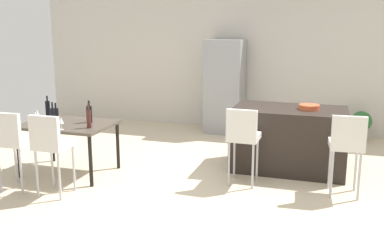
# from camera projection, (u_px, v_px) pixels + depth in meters

# --- Properties ---
(ground_plane) EXTENTS (10.00, 10.00, 0.00)m
(ground_plane) POSITION_uv_depth(u_px,v_px,m) (236.00, 178.00, 5.92)
(ground_plane) COLOR beige
(back_wall) EXTENTS (10.00, 0.12, 2.90)m
(back_wall) POSITION_uv_depth(u_px,v_px,m) (269.00, 59.00, 8.43)
(back_wall) COLOR beige
(back_wall) RESTS_ON ground_plane
(kitchen_island) EXTENTS (1.62, 0.95, 0.92)m
(kitchen_island) POSITION_uv_depth(u_px,v_px,m) (288.00, 139.00, 6.23)
(kitchen_island) COLOR black
(kitchen_island) RESTS_ON ground_plane
(bar_chair_left) EXTENTS (0.41, 0.41, 1.05)m
(bar_chair_left) POSITION_uv_depth(u_px,v_px,m) (243.00, 134.00, 5.54)
(bar_chair_left) COLOR silver
(bar_chair_left) RESTS_ON ground_plane
(bar_chair_middle) EXTENTS (0.43, 0.43, 1.05)m
(bar_chair_middle) POSITION_uv_depth(u_px,v_px,m) (347.00, 142.00, 5.16)
(bar_chair_middle) COLOR silver
(bar_chair_middle) RESTS_ON ground_plane
(dining_table) EXTENTS (1.26, 0.89, 0.74)m
(dining_table) POSITION_uv_depth(u_px,v_px,m) (68.00, 128.00, 6.01)
(dining_table) COLOR #4C4238
(dining_table) RESTS_ON ground_plane
(dining_chair_near) EXTENTS (0.42, 0.42, 1.05)m
(dining_chair_near) POSITION_uv_depth(u_px,v_px,m) (12.00, 138.00, 5.34)
(dining_chair_near) COLOR silver
(dining_chair_near) RESTS_ON ground_plane
(dining_chair_far) EXTENTS (0.41, 0.41, 1.05)m
(dining_chair_far) POSITION_uv_depth(u_px,v_px,m) (51.00, 142.00, 5.17)
(dining_chair_far) COLOR silver
(dining_chair_far) RESTS_ON ground_plane
(wine_bottle_far) EXTENTS (0.07, 0.07, 0.34)m
(wine_bottle_far) POSITION_uv_depth(u_px,v_px,m) (53.00, 117.00, 5.75)
(wine_bottle_far) COLOR black
(wine_bottle_far) RESTS_ON dining_table
(wine_bottle_near) EXTENTS (0.07, 0.07, 0.33)m
(wine_bottle_near) POSITION_uv_depth(u_px,v_px,m) (48.00, 109.00, 6.34)
(wine_bottle_near) COLOR black
(wine_bottle_near) RESTS_ON dining_table
(wine_bottle_left) EXTENTS (0.07, 0.07, 0.28)m
(wine_bottle_left) POSITION_uv_depth(u_px,v_px,m) (56.00, 115.00, 6.05)
(wine_bottle_left) COLOR black
(wine_bottle_left) RESTS_ON dining_table
(wine_bottle_middle) EXTENTS (0.08, 0.08, 0.32)m
(wine_bottle_middle) POSITION_uv_depth(u_px,v_px,m) (89.00, 114.00, 6.02)
(wine_bottle_middle) COLOR black
(wine_bottle_middle) RESTS_ON dining_table
(wine_bottle_inner) EXTENTS (0.06, 0.06, 0.33)m
(wine_bottle_inner) POSITION_uv_depth(u_px,v_px,m) (89.00, 119.00, 5.69)
(wine_bottle_inner) COLOR #471E19
(wine_bottle_inner) RESTS_ON dining_table
(wine_glass_right) EXTENTS (0.07, 0.07, 0.17)m
(wine_glass_right) POSITION_uv_depth(u_px,v_px,m) (37.00, 113.00, 6.11)
(wine_glass_right) COLOR silver
(wine_glass_right) RESTS_ON dining_table
(wine_glass_end) EXTENTS (0.07, 0.07, 0.17)m
(wine_glass_end) POSITION_uv_depth(u_px,v_px,m) (35.00, 115.00, 5.94)
(wine_glass_end) COLOR silver
(wine_glass_end) RESTS_ON dining_table
(wine_glass_corner) EXTENTS (0.07, 0.07, 0.17)m
(wine_glass_corner) POSITION_uv_depth(u_px,v_px,m) (61.00, 121.00, 5.59)
(wine_glass_corner) COLOR silver
(wine_glass_corner) RESTS_ON dining_table
(refrigerator) EXTENTS (0.72, 0.68, 1.84)m
(refrigerator) POSITION_uv_depth(u_px,v_px,m) (225.00, 86.00, 8.37)
(refrigerator) COLOR #939699
(refrigerator) RESTS_ON ground_plane
(fruit_bowl) EXTENTS (0.29, 0.29, 0.07)m
(fruit_bowl) POSITION_uv_depth(u_px,v_px,m) (309.00, 107.00, 6.04)
(fruit_bowl) COLOR #C6512D
(fruit_bowl) RESTS_ON kitchen_island
(potted_plant) EXTENTS (0.37, 0.37, 0.57)m
(potted_plant) POSITION_uv_depth(u_px,v_px,m) (361.00, 124.00, 7.72)
(potted_plant) COLOR #996B4C
(potted_plant) RESTS_ON ground_plane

